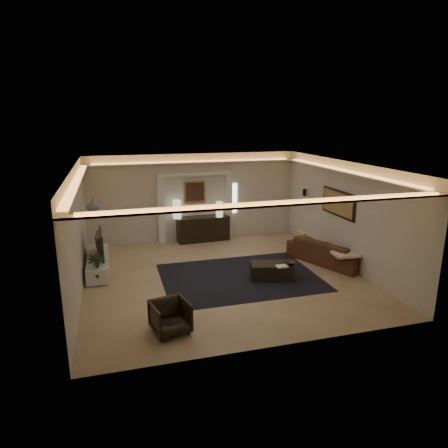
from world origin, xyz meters
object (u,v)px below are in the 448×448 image
object	(u,v)px
console	(203,229)
sofa	(327,251)
coffee_table	(272,271)
armchair	(170,317)

from	to	relation	value
console	sofa	size ratio (longest dim) A/B	0.75
coffee_table	armchair	bearing A→B (deg)	-130.80
console	coffee_table	xyz separation A→B (m)	(0.96, -3.74, -0.20)
console	armchair	size ratio (longest dim) A/B	2.47
sofa	armchair	world-z (taller)	sofa
coffee_table	armchair	world-z (taller)	armchair
sofa	armchair	xyz separation A→B (m)	(-4.90, -2.66, -0.02)
console	sofa	world-z (taller)	console
sofa	coffee_table	world-z (taller)	sofa
armchair	coffee_table	bearing A→B (deg)	21.48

